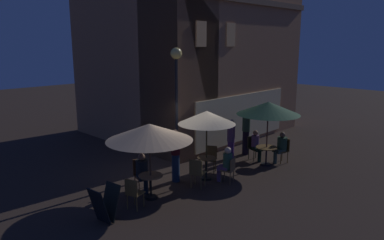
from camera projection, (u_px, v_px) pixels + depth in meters
name	position (u px, v px, depth m)	size (l,w,h in m)	color
ground_plane	(171.00, 181.00, 12.09)	(60.00, 60.00, 0.00)	#31251E
cafe_building	(188.00, 64.00, 16.69)	(8.91, 7.84, 7.21)	#A16F4B
street_lamp_near_corner	(176.00, 79.00, 12.41)	(0.39, 0.39, 4.39)	black
menu_sandwich_board	(105.00, 204.00, 9.25)	(0.72, 0.62, 0.96)	black
cafe_table_0	(206.00, 165.00, 12.17)	(0.62, 0.62, 0.77)	black
cafe_table_1	(151.00, 182.00, 10.67)	(0.72, 0.72, 0.72)	black
cafe_table_2	(266.00, 151.00, 13.58)	(0.80, 0.80, 0.71)	black
patio_umbrella_0	(207.00, 118.00, 11.84)	(1.91, 1.91, 2.37)	black
patio_umbrella_1	(149.00, 132.00, 10.35)	(2.52, 2.52, 2.28)	black
patio_umbrella_2	(268.00, 108.00, 13.23)	(2.33, 2.33, 2.44)	black
cafe_chair_0	(197.00, 171.00, 11.39)	(0.56, 0.56, 0.97)	brown
cafe_chair_1	(230.00, 168.00, 11.81)	(0.50, 0.50, 0.86)	brown
cafe_chair_2	(211.00, 156.00, 12.90)	(0.53, 0.53, 0.94)	brown
cafe_chair_3	(141.00, 172.00, 11.32)	(0.54, 0.54, 0.98)	brown
cafe_chair_4	(133.00, 191.00, 9.92)	(0.50, 0.50, 0.91)	brown
cafe_chair_5	(284.00, 148.00, 13.92)	(0.53, 0.53, 0.95)	brown
cafe_chair_6	(254.00, 146.00, 14.28)	(0.55, 0.55, 0.93)	black
patron_seated_0	(226.00, 163.00, 11.83)	(0.40, 0.51, 1.23)	#563B66
patron_seated_1	(142.00, 170.00, 11.17)	(0.46, 0.55, 1.21)	black
patron_seated_2	(281.00, 145.00, 13.83)	(0.55, 0.47, 1.21)	#34453A
patron_seated_3	(256.00, 144.00, 14.12)	(0.40, 0.50, 1.20)	black
patron_standing_4	(176.00, 155.00, 11.89)	(0.30, 0.30, 1.78)	#1A2D4A
patron_standing_5	(246.00, 132.00, 14.82)	(0.32, 0.32, 1.87)	black
patron_standing_6	(231.00, 141.00, 13.74)	(0.30, 0.30, 1.73)	#552E69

